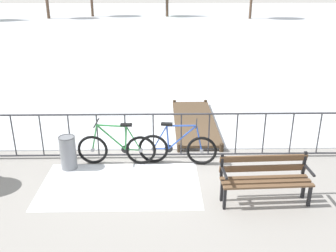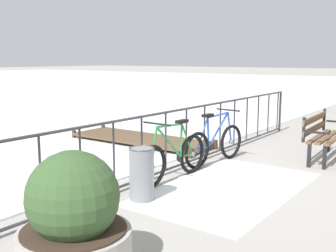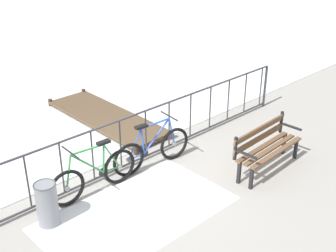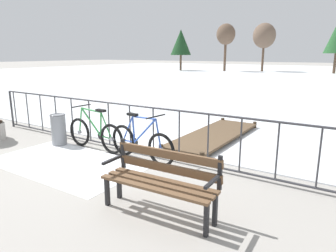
{
  "view_description": "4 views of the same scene",
  "coord_description": "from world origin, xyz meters",
  "px_view_note": "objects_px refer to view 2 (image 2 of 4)",
  "views": [
    {
      "loc": [
        0.18,
        -7.62,
        3.8
      ],
      "look_at": [
        0.33,
        0.39,
        0.62
      ],
      "focal_mm": 39.91,
      "sensor_mm": 36.0,
      "label": 1
    },
    {
      "loc": [
        -5.95,
        -3.92,
        1.91
      ],
      "look_at": [
        -0.35,
        0.15,
        0.78
      ],
      "focal_mm": 43.82,
      "sensor_mm": 36.0,
      "label": 2
    },
    {
      "loc": [
        -4.33,
        -5.85,
        4.44
      ],
      "look_at": [
        1.22,
        0.01,
        0.53
      ],
      "focal_mm": 47.71,
      "sensor_mm": 36.0,
      "label": 3
    },
    {
      "loc": [
        4.18,
        -4.94,
        2.1
      ],
      "look_at": [
        0.99,
        -0.03,
        0.73
      ],
      "focal_mm": 32.84,
      "sensor_mm": 36.0,
      "label": 4
    }
  ],
  "objects_px": {
    "bicycle_near_railing": "(215,144)",
    "trash_bin": "(142,173)",
    "bicycle_second": "(173,157)",
    "planter_with_shrub": "(74,222)",
    "park_bench": "(322,133)"
  },
  "relations": [
    {
      "from": "planter_with_shrub",
      "to": "park_bench",
      "type": "bearing_deg",
      "value": -5.18
    },
    {
      "from": "bicycle_near_railing",
      "to": "trash_bin",
      "type": "xyz_separation_m",
      "value": [
        -2.32,
        -0.18,
        0.0
      ]
    },
    {
      "from": "bicycle_near_railing",
      "to": "trash_bin",
      "type": "height_order",
      "value": "bicycle_near_railing"
    },
    {
      "from": "trash_bin",
      "to": "planter_with_shrub",
      "type": "bearing_deg",
      "value": -157.06
    },
    {
      "from": "bicycle_near_railing",
      "to": "trash_bin",
      "type": "distance_m",
      "value": 2.32
    },
    {
      "from": "park_bench",
      "to": "trash_bin",
      "type": "bearing_deg",
      "value": 160.99
    },
    {
      "from": "park_bench",
      "to": "planter_with_shrub",
      "type": "height_order",
      "value": "planter_with_shrub"
    },
    {
      "from": "bicycle_near_railing",
      "to": "planter_with_shrub",
      "type": "bearing_deg",
      "value": -166.95
    },
    {
      "from": "bicycle_second",
      "to": "planter_with_shrub",
      "type": "distance_m",
      "value": 3.07
    },
    {
      "from": "bicycle_near_railing",
      "to": "trash_bin",
      "type": "relative_size",
      "value": 2.33
    },
    {
      "from": "bicycle_near_railing",
      "to": "bicycle_second",
      "type": "bearing_deg",
      "value": 179.51
    },
    {
      "from": "bicycle_second",
      "to": "planter_with_shrub",
      "type": "xyz_separation_m",
      "value": [
        -2.9,
        -0.99,
        0.13
      ]
    },
    {
      "from": "park_bench",
      "to": "trash_bin",
      "type": "distance_m",
      "value": 4.05
    },
    {
      "from": "bicycle_second",
      "to": "trash_bin",
      "type": "distance_m",
      "value": 1.03
    },
    {
      "from": "bicycle_near_railing",
      "to": "park_bench",
      "type": "xyz_separation_m",
      "value": [
        1.51,
        -1.49,
        0.14
      ]
    }
  ]
}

